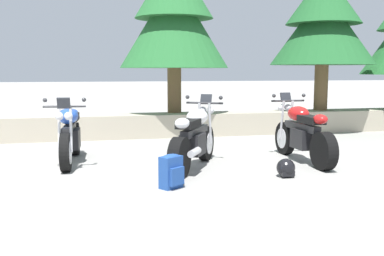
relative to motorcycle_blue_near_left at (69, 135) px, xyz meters
name	(u,v)px	position (x,y,z in m)	size (l,w,h in m)	color
stone_wall	(29,129)	(-1.01, 2.82, -0.21)	(36.00, 0.80, 0.55)	#A89E89
motorcycle_blue_near_left	(69,135)	(0.00, 0.00, 0.00)	(0.67, 2.07, 1.18)	black
motorcycle_white_centre	(194,139)	(2.01, -0.90, 0.00)	(1.21, 1.86, 1.18)	black
motorcycle_red_far_right	(302,134)	(3.99, -0.76, 0.00)	(0.67, 2.06, 1.18)	black
rider_backpack	(171,171)	(1.41, -2.07, -0.24)	(0.35, 0.34, 0.47)	navy
rider_helmet	(286,168)	(3.21, -1.82, -0.35)	(0.28, 0.28, 0.28)	black
pine_tree_mid_left	(174,13)	(2.42, 3.11, 2.49)	(2.68, 2.68, 3.87)	brown
pine_tree_mid_right	(323,17)	(6.30, 2.87, 2.47)	(2.69, 2.69, 4.10)	brown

